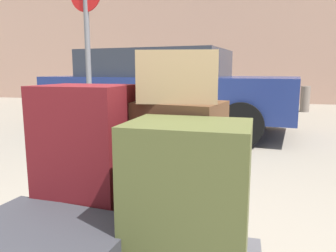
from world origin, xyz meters
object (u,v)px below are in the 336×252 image
at_px(suitcase_maroon_rear_right, 87,173).
at_px(no_parking_sign, 87,42).
at_px(suitcase_olive_rear_left, 188,217).
at_px(duffel_bag_tan_topmost_pile, 178,77).
at_px(bollard_kerb_near, 305,99).
at_px(suitcase_brown_stacked_top, 177,178).
at_px(parked_car, 166,88).

height_order(suitcase_maroon_rear_right, no_parking_sign, no_parking_sign).
distance_m(suitcase_olive_rear_left, duffel_bag_tan_topmost_pile, 0.53).
bearing_deg(suitcase_olive_rear_left, no_parking_sign, 123.44).
bearing_deg(bollard_kerb_near, suitcase_brown_stacked_top, -102.90).
bearing_deg(bollard_kerb_near, duffel_bag_tan_topmost_pile, -102.90).
bearing_deg(duffel_bag_tan_topmost_pile, suitcase_brown_stacked_top, 0.00).
height_order(parked_car, bollard_kerb_near, parked_car).
height_order(duffel_bag_tan_topmost_pile, bollard_kerb_near, duffel_bag_tan_topmost_pile).
bearing_deg(bollard_kerb_near, no_parking_sign, -125.22).
bearing_deg(duffel_bag_tan_topmost_pile, suitcase_olive_rear_left, -81.70).
bearing_deg(suitcase_maroon_rear_right, no_parking_sign, 119.44).
bearing_deg(no_parking_sign, bollard_kerb_near, 54.78).
relative_size(suitcase_olive_rear_left, duffel_bag_tan_topmost_pile, 2.02).
bearing_deg(suitcase_olive_rear_left, parked_car, 106.62).
xyz_separation_m(suitcase_brown_stacked_top, parked_car, (-1.11, 4.45, 0.11)).
bearing_deg(no_parking_sign, suitcase_olive_rear_left, -58.92).
height_order(suitcase_brown_stacked_top, no_parking_sign, no_parking_sign).
relative_size(suitcase_brown_stacked_top, suitcase_olive_rear_left, 1.05).
height_order(suitcase_olive_rear_left, suitcase_maroon_rear_right, suitcase_maroon_rear_right).
bearing_deg(suitcase_brown_stacked_top, bollard_kerb_near, 89.44).
height_order(suitcase_olive_rear_left, duffel_bag_tan_topmost_pile, duffel_bag_tan_topmost_pile).
height_order(suitcase_brown_stacked_top, bollard_kerb_near, suitcase_brown_stacked_top).
relative_size(suitcase_maroon_rear_right, parked_car, 0.15).
xyz_separation_m(suitcase_maroon_rear_right, bollard_kerb_near, (2.12, 7.94, -0.35)).
xyz_separation_m(suitcase_brown_stacked_top, suitcase_olive_rear_left, (0.10, -0.31, -0.01)).
relative_size(bollard_kerb_near, no_parking_sign, 0.29).
bearing_deg(suitcase_maroon_rear_right, suitcase_brown_stacked_top, 22.83).
height_order(suitcase_brown_stacked_top, suitcase_maroon_rear_right, suitcase_maroon_rear_right).
height_order(suitcase_olive_rear_left, parked_car, parked_car).
bearing_deg(no_parking_sign, suitcase_brown_stacked_top, -57.57).
height_order(suitcase_olive_rear_left, no_parking_sign, no_parking_sign).
xyz_separation_m(parked_car, no_parking_sign, (-0.65, -1.67, 0.67)).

